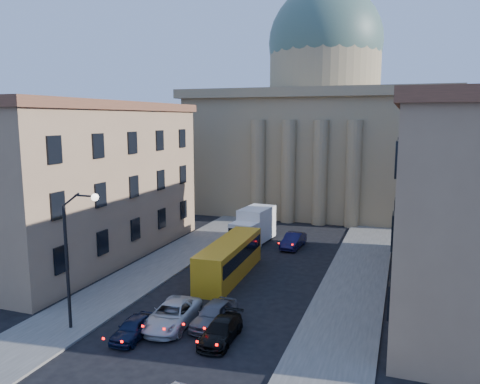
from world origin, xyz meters
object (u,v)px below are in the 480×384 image
(box_truck, at_px, (253,227))
(car_left_near, at_px, (134,328))
(city_bus, at_px, (230,258))
(street_lamp, at_px, (73,249))

(box_truck, bearing_deg, car_left_near, -84.67)
(car_left_near, relative_size, city_bus, 0.35)
(car_left_near, bearing_deg, city_bus, 81.26)
(car_left_near, bearing_deg, street_lamp, -176.21)
(city_bus, bearing_deg, street_lamp, -114.68)
(street_lamp, bearing_deg, city_bus, 67.14)
(car_left_near, xyz_separation_m, city_bus, (1.54, 12.37, 0.99))
(street_lamp, bearing_deg, car_left_near, 5.45)
(city_bus, distance_m, box_truck, 10.84)
(street_lamp, height_order, car_left_near, street_lamp)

